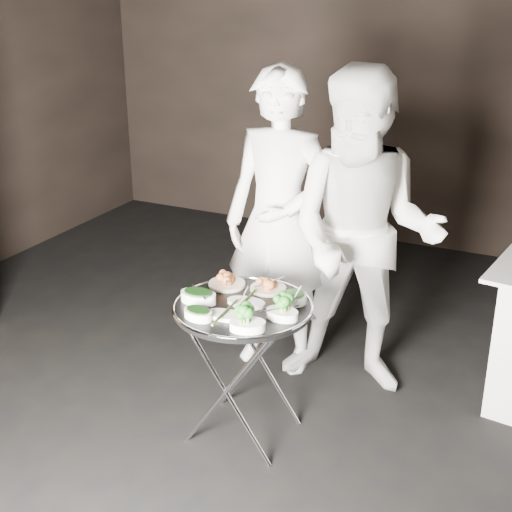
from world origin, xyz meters
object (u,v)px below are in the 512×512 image
at_px(tray_stand, 243,365).
at_px(serving_tray, 243,307).
at_px(waiter_left, 279,223).
at_px(waiter_right, 363,236).

height_order(tray_stand, serving_tray, serving_tray).
relative_size(serving_tray, waiter_left, 0.38).
distance_m(tray_stand, waiter_left, 0.92).
distance_m(serving_tray, waiter_left, 0.80).
bearing_deg(serving_tray, waiter_left, 101.05).
height_order(serving_tray, waiter_left, waiter_left).
xyz_separation_m(waiter_left, waiter_right, (0.52, -0.03, 0.01)).
xyz_separation_m(tray_stand, serving_tray, (-0.00, -0.00, 0.33)).
height_order(tray_stand, waiter_right, waiter_right).
height_order(waiter_left, waiter_right, waiter_right).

